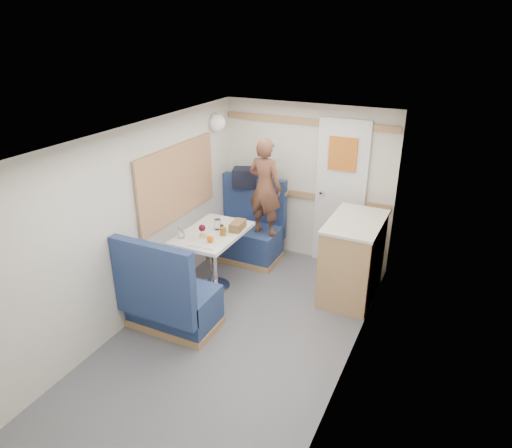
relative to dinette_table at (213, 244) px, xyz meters
The scene contains 26 objects.
floor 1.32m from the dinette_table, 56.98° to the right, with size 4.50×4.50×0.00m, color #515156.
ceiling 1.87m from the dinette_table, 56.98° to the right, with size 4.50×4.50×0.00m, color silver.
wall_back 1.47m from the dinette_table, 62.53° to the left, with size 2.20×0.02×2.00m, color silver.
wall_left 1.18m from the dinette_table, 114.23° to the right, with size 0.02×4.50×2.00m, color silver.
wall_right 2.06m from the dinette_table, 29.74° to the right, with size 0.02×4.50×2.00m, color silver.
oak_trim_low 1.42m from the dinette_table, 62.15° to the left, with size 2.15×0.02×0.08m, color #A6724B.
oak_trim_high 1.85m from the dinette_table, 62.15° to the left, with size 2.15×0.02×0.08m, color #A6724B.
side_window 0.81m from the dinette_table, behind, with size 0.04×1.30×0.72m, color #AFBEA1.
rear_door 1.69m from the dinette_table, 47.92° to the left, with size 0.62×0.12×1.86m.
dinette_table is the anchor object (origin of this frame).
bench_far 0.90m from the dinette_table, 90.00° to the left, with size 0.90×0.59×1.05m.
bench_near 0.90m from the dinette_table, 90.00° to the right, with size 0.90×0.59×1.05m.
ledge 1.16m from the dinette_table, 90.00° to the left, with size 0.90×0.14×0.04m, color #A6724B.
dome_light 1.51m from the dinette_table, 114.65° to the left, with size 0.20×0.20×0.20m, color white.
galley_counter 1.57m from the dinette_table, 20.54° to the left, with size 0.57×0.92×0.92m.
person 0.95m from the dinette_table, 68.84° to the left, with size 0.44×0.29×1.20m, color brown.
duffel_bag 1.21m from the dinette_table, 92.50° to the left, with size 0.50×0.24×0.24m, color black.
tray 0.29m from the dinette_table, 69.92° to the right, with size 0.29×0.37×0.02m, color white.
orange_fruit 0.36m from the dinette_table, 63.38° to the right, with size 0.07×0.07×0.07m, color orange.
cheese_block 0.27m from the dinette_table, 87.27° to the right, with size 0.10×0.06×0.03m, color #E4C783.
wine_glass 0.34m from the dinette_table, 91.12° to the right, with size 0.08×0.08×0.17m.
tumbler_left 0.41m from the dinette_table, 129.06° to the right, with size 0.07×0.07×0.12m, color white.
tumbler_right 0.23m from the dinette_table, 80.31° to the left, with size 0.07×0.07×0.12m, color silver.
beer_glass 0.28m from the dinette_table, 19.03° to the right, with size 0.07×0.07×0.11m, color #895513.
pepper_grinder 0.24m from the dinette_table, ahead, with size 0.04×0.04×0.11m, color black.
bread_loaf 0.35m from the dinette_table, 38.58° to the left, with size 0.12×0.23×0.10m, color brown.
Camera 1 is at (1.78, -2.96, 2.86)m, focal length 32.00 mm.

